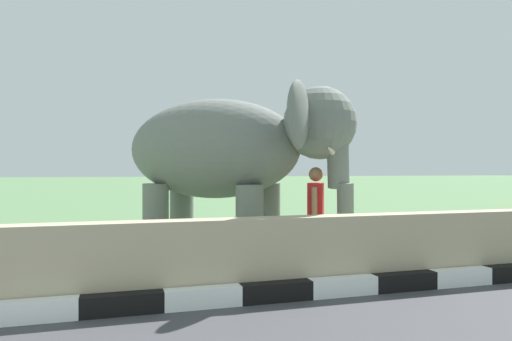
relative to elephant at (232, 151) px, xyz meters
name	(u,v)px	position (x,y,z in m)	size (l,w,h in m)	color
barrier_parapet	(131,264)	(-1.71, -2.01, -1.42)	(28.00, 0.36, 1.00)	tan
elephant	(232,151)	(0.00, 0.00, 0.00)	(3.94, 3.65, 2.94)	slate
person_handler	(316,212)	(1.21, -0.75, -1.00)	(0.40, 0.61, 1.66)	navy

